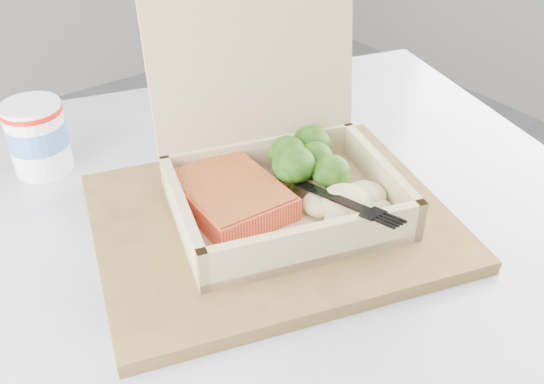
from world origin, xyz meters
TOP-DOWN VIEW (x-y plane):
  - cafe_table at (0.21, 0.02)m, footprint 0.98×0.98m
  - serving_tray at (0.21, 0.03)m, footprint 0.43×0.39m
  - takeout_container at (0.23, 0.05)m, footprint 0.28×0.27m
  - salmon_fillet at (0.17, 0.05)m, footprint 0.10×0.13m
  - broccoli_pile at (0.28, 0.04)m, footprint 0.11×0.11m
  - mashed_potatoes at (0.26, -0.03)m, footprint 0.09×0.08m
  - plastic_fork at (0.24, -0.00)m, footprint 0.02×0.15m
  - paper_cup at (0.05, 0.28)m, footprint 0.07×0.07m
  - receipt at (0.29, 0.21)m, footprint 0.14×0.17m

SIDE VIEW (x-z plane):
  - cafe_table at x=0.21m, z-range 0.18..0.90m
  - receipt at x=0.29m, z-range 0.72..0.73m
  - serving_tray at x=0.21m, z-range 0.72..0.74m
  - salmon_fillet at x=0.17m, z-range 0.75..0.78m
  - mashed_potatoes at x=0.26m, z-range 0.75..0.78m
  - broccoli_pile at x=0.28m, z-range 0.75..0.79m
  - paper_cup at x=0.05m, z-range 0.73..0.82m
  - plastic_fork at x=0.24m, z-range 0.76..0.79m
  - takeout_container at x=0.23m, z-range 0.69..0.90m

